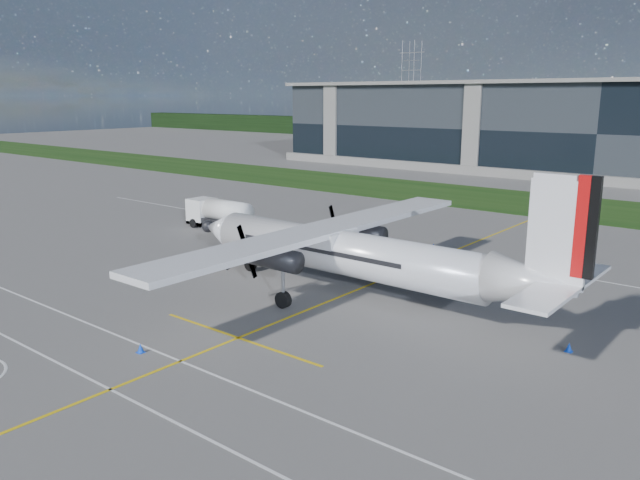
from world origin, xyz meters
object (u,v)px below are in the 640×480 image
baggage_tug (246,240)px  safety_cone_nose_port (213,264)px  fuel_tanker_truck (216,214)px  safety_cone_nose_stbd (234,256)px  turboprop_aircraft (356,229)px  safety_cone_portwing (140,348)px  pylon_west (411,90)px  safety_cone_stbdwing (433,246)px  safety_cone_fwd (212,255)px  safety_cone_tail (569,347)px  ground_crew_person (218,257)px

baggage_tug → safety_cone_nose_port: (1.84, -5.41, -0.61)m
fuel_tanker_truck → baggage_tug: 9.86m
baggage_tug → safety_cone_nose_stbd: bearing=-63.2°
fuel_tanker_truck → safety_cone_nose_port: size_ratio=16.25×
fuel_tanker_truck → baggage_tug: (8.78, -4.43, -0.67)m
turboprop_aircraft → safety_cone_portwing: size_ratio=61.43×
fuel_tanker_truck → safety_cone_portwing: (20.41, -23.49, -1.27)m
pylon_west → safety_cone_nose_stbd: (70.32, -144.37, -14.75)m
safety_cone_nose_port → safety_cone_portwing: same height
pylon_west → safety_cone_portwing: 180.26m
baggage_tug → safety_cone_stbdwing: (12.42, 10.55, -0.61)m
safety_cone_fwd → fuel_tanker_truck: bearing=136.3°
safety_cone_nose_stbd → safety_cone_portwing: 19.17m
safety_cone_tail → safety_cone_nose_port: (-27.08, -0.52, 0.00)m
safety_cone_fwd → safety_cone_nose_port: bearing=-39.0°
turboprop_aircraft → baggage_tug: (-14.85, 4.44, -3.75)m
ground_crew_person → safety_cone_tail: bearing=-58.8°
pylon_west → safety_cone_tail: 176.72m
ground_crew_person → safety_cone_portwing: size_ratio=3.73×
safety_cone_nose_stbd → safety_cone_stbdwing: 17.32m
safety_cone_tail → safety_cone_portwing: 22.36m
safety_cone_stbdwing → fuel_tanker_truck: bearing=-163.9°
fuel_tanker_truck → safety_cone_fwd: bearing=-43.7°
turboprop_aircraft → safety_cone_nose_stbd: (-13.42, 1.61, -4.36)m
fuel_tanker_truck → baggage_tug: size_ratio=2.85×
safety_cone_stbdwing → safety_cone_tail: bearing=-43.1°
baggage_tug → ground_crew_person: (2.57, -5.48, 0.08)m
safety_cone_fwd → safety_cone_portwing: bearing=-52.2°
fuel_tanker_truck → safety_cone_fwd: size_ratio=16.25×
safety_cone_fwd → safety_cone_stbdwing: 19.08m
ground_crew_person → safety_cone_stbdwing: size_ratio=3.73×
safety_cone_portwing → pylon_west: bearing=116.6°
safety_cone_tail → safety_cone_stbdwing: 22.61m
turboprop_aircraft → safety_cone_stbdwing: (-2.43, 14.99, -4.36)m
pylon_west → baggage_tug: pylon_west is taller
safety_cone_fwd → safety_cone_stbdwing: same height
safety_cone_tail → safety_cone_nose_stbd: same height
turboprop_aircraft → safety_cone_fwd: size_ratio=61.43×
ground_crew_person → safety_cone_tail: size_ratio=3.73×
baggage_tug → pylon_west: bearing=116.0°
pylon_west → safety_cone_nose_port: bearing=-64.3°
fuel_tanker_truck → safety_cone_stbdwing: size_ratio=16.25×
fuel_tanker_truck → safety_cone_fwd: 11.85m
fuel_tanker_truck → baggage_tug: bearing=-26.8°
safety_cone_nose_port → safety_cone_portwing: bearing=-54.4°
safety_cone_nose_stbd → safety_cone_stbdwing: bearing=50.6°
safety_cone_tail → safety_cone_nose_port: 27.09m
pylon_west → safety_cone_stbdwing: pylon_west is taller
turboprop_aircraft → ground_crew_person: turboprop_aircraft is taller
safety_cone_tail → safety_cone_stbdwing: (-16.51, 15.45, 0.00)m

